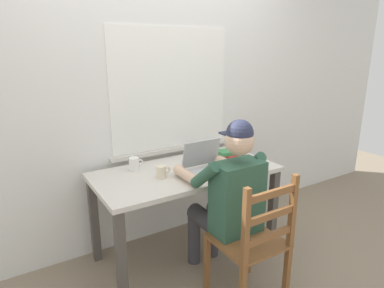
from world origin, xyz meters
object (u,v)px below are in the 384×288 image
(laptop, at_px, (207,164))
(book_stack_main, at_px, (229,155))
(computer_mouse, at_px, (240,165))
(coffee_mug_spare, at_px, (162,172))
(seated_person, at_px, (228,195))
(coffee_mug_dark, at_px, (212,150))
(coffee_mug_white, at_px, (134,164))
(wooden_chair, at_px, (253,243))
(desk, at_px, (186,182))

(laptop, relative_size, book_stack_main, 1.65)
(computer_mouse, relative_size, book_stack_main, 0.50)
(coffee_mug_spare, bearing_deg, computer_mouse, -10.71)
(laptop, relative_size, computer_mouse, 3.30)
(laptop, distance_m, coffee_mug_spare, 0.37)
(seated_person, distance_m, computer_mouse, 0.43)
(coffee_mug_dark, distance_m, book_stack_main, 0.20)
(coffee_mug_white, bearing_deg, computer_mouse, -26.06)
(wooden_chair, xyz_separation_m, book_stack_main, (0.37, 0.74, 0.33))
(desk, bearing_deg, laptop, -38.90)
(wooden_chair, relative_size, computer_mouse, 9.32)
(coffee_mug_spare, bearing_deg, seated_person, -50.59)
(seated_person, bearing_deg, coffee_mug_white, 124.14)
(computer_mouse, relative_size, coffee_mug_white, 0.86)
(book_stack_main, bearing_deg, coffee_mug_white, 168.13)
(coffee_mug_white, relative_size, coffee_mug_dark, 1.04)
(coffee_mug_dark, relative_size, coffee_mug_spare, 1.00)
(laptop, bearing_deg, computer_mouse, -12.78)
(coffee_mug_dark, bearing_deg, wooden_chair, -109.07)
(wooden_chair, bearing_deg, book_stack_main, 63.38)
(wooden_chair, bearing_deg, laptop, 85.37)
(coffee_mug_dark, bearing_deg, coffee_mug_spare, -157.28)
(computer_mouse, height_order, coffee_mug_white, coffee_mug_white)
(book_stack_main, bearing_deg, seated_person, -128.81)
(desk, height_order, computer_mouse, computer_mouse)
(coffee_mug_dark, bearing_deg, seated_person, -116.29)
(seated_person, distance_m, coffee_mug_white, 0.77)
(seated_person, xyz_separation_m, coffee_mug_white, (-0.43, 0.63, 0.12))
(desk, xyz_separation_m, coffee_mug_white, (-0.35, 0.20, 0.15))
(coffee_mug_spare, distance_m, book_stack_main, 0.69)
(desk, distance_m, wooden_chair, 0.74)
(coffee_mug_white, distance_m, coffee_mug_spare, 0.27)
(seated_person, bearing_deg, book_stack_main, 51.19)
(laptop, distance_m, coffee_mug_dark, 0.43)
(wooden_chair, distance_m, coffee_mug_spare, 0.81)
(coffee_mug_white, bearing_deg, coffee_mug_dark, 1.62)
(wooden_chair, height_order, coffee_mug_spare, wooden_chair)
(coffee_mug_dark, bearing_deg, computer_mouse, -89.89)
(seated_person, relative_size, laptop, 3.75)
(wooden_chair, distance_m, book_stack_main, 0.90)
(computer_mouse, relative_size, coffee_mug_dark, 0.90)
(wooden_chair, bearing_deg, seated_person, 90.00)
(seated_person, bearing_deg, computer_mouse, 39.26)
(computer_mouse, xyz_separation_m, coffee_mug_white, (-0.75, 0.37, 0.03))
(wooden_chair, height_order, coffee_mug_white, wooden_chair)
(wooden_chair, relative_size, book_stack_main, 4.66)
(computer_mouse, bearing_deg, seated_person, -140.74)
(wooden_chair, relative_size, coffee_mug_dark, 8.38)
(laptop, bearing_deg, desk, 141.10)
(coffee_mug_dark, bearing_deg, laptop, -129.95)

